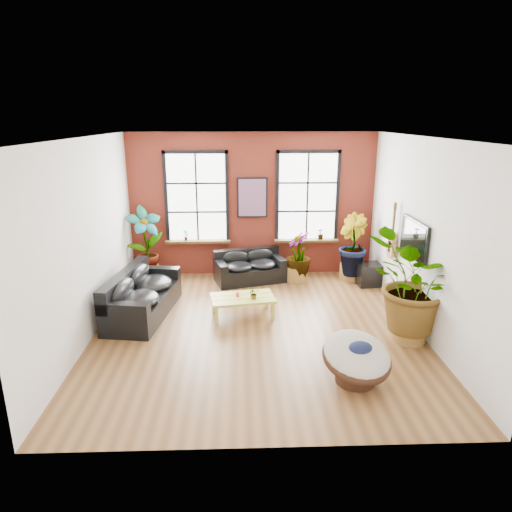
{
  "coord_description": "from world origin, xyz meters",
  "views": [
    {
      "loc": [
        -0.3,
        -7.83,
        3.83
      ],
      "look_at": [
        0.0,
        0.6,
        1.25
      ],
      "focal_mm": 32.0,
      "sensor_mm": 36.0,
      "label": 1
    }
  ],
  "objects_px": {
    "sofa_left": "(140,296)",
    "sofa_back": "(249,267)",
    "papasan_chair": "(357,358)",
    "coffee_table": "(243,299)"
  },
  "relations": [
    {
      "from": "sofa_left",
      "to": "sofa_back",
      "type": "bearing_deg",
      "value": -41.26
    },
    {
      "from": "sofa_back",
      "to": "papasan_chair",
      "type": "bearing_deg",
      "value": -87.5
    },
    {
      "from": "coffee_table",
      "to": "papasan_chair",
      "type": "bearing_deg",
      "value": -64.44
    },
    {
      "from": "sofa_left",
      "to": "coffee_table",
      "type": "distance_m",
      "value": 2.05
    },
    {
      "from": "coffee_table",
      "to": "papasan_chair",
      "type": "height_order",
      "value": "papasan_chair"
    },
    {
      "from": "sofa_left",
      "to": "papasan_chair",
      "type": "xyz_separation_m",
      "value": [
        3.73,
        -2.58,
        -0.0
      ]
    },
    {
      "from": "sofa_left",
      "to": "coffee_table",
      "type": "relative_size",
      "value": 1.76
    },
    {
      "from": "sofa_back",
      "to": "papasan_chair",
      "type": "xyz_separation_m",
      "value": [
        1.51,
        -4.5,
        0.06
      ]
    },
    {
      "from": "sofa_back",
      "to": "papasan_chair",
      "type": "relative_size",
      "value": 1.35
    },
    {
      "from": "sofa_back",
      "to": "sofa_left",
      "type": "relative_size",
      "value": 0.76
    }
  ]
}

